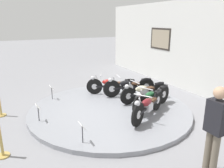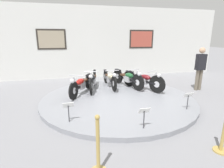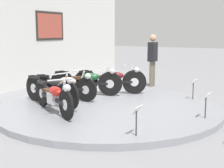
# 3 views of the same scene
# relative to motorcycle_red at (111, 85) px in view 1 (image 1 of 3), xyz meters

# --- Properties ---
(ground_plane) EXTENTS (60.00, 60.00, 0.00)m
(ground_plane) POSITION_rel_motorcycle_red_xyz_m (1.20, -0.63, -0.50)
(ground_plane) COLOR gray
(display_platform) EXTENTS (5.19, 5.19, 0.13)m
(display_platform) POSITION_rel_motorcycle_red_xyz_m (1.20, -0.63, -0.44)
(display_platform) COLOR gray
(display_platform) RESTS_ON ground_plane
(back_wall) EXTENTS (14.00, 0.22, 3.70)m
(back_wall) POSITION_rel_motorcycle_red_xyz_m (1.20, 3.33, 1.35)
(back_wall) COLOR silver
(back_wall) RESTS_ON ground_plane
(motorcycle_red) EXTENTS (0.95, 1.77, 0.78)m
(motorcycle_red) POSITION_rel_motorcycle_red_xyz_m (0.00, 0.00, 0.00)
(motorcycle_red) COLOR black
(motorcycle_red) RESTS_ON display_platform
(motorcycle_black) EXTENTS (0.61, 1.97, 0.80)m
(motorcycle_black) POSITION_rel_motorcycle_red_xyz_m (0.48, 0.49, 0.02)
(motorcycle_black) COLOR black
(motorcycle_black) RESTS_ON display_platform
(motorcycle_cream) EXTENTS (0.54, 1.95, 0.78)m
(motorcycle_cream) POSITION_rel_motorcycle_red_xyz_m (1.21, 0.67, -0.00)
(motorcycle_cream) COLOR black
(motorcycle_cream) RESTS_ON display_platform
(motorcycle_green) EXTENTS (0.77, 1.91, 0.80)m
(motorcycle_green) POSITION_rel_motorcycle_red_xyz_m (1.93, 0.49, 0.02)
(motorcycle_green) COLOR black
(motorcycle_green) RESTS_ON display_platform
(motorcycle_maroon) EXTENTS (1.05, 1.78, 0.81)m
(motorcycle_maroon) POSITION_rel_motorcycle_red_xyz_m (2.41, 0.00, 0.02)
(motorcycle_maroon) COLOR black
(motorcycle_maroon) RESTS_ON display_platform
(info_placard_front_left) EXTENTS (0.26, 0.11, 0.51)m
(info_placard_front_left) POSITION_rel_motorcycle_red_xyz_m (-0.45, -2.16, -0.01)
(info_placard_front_left) COLOR #333338
(info_placard_front_left) RESTS_ON display_platform
(info_placard_front_centre) EXTENTS (0.26, 0.11, 0.51)m
(info_placard_front_centre) POSITION_rel_motorcycle_red_xyz_m (1.20, -2.88, -0.01)
(info_placard_front_centre) COLOR #333338
(info_placard_front_centre) RESTS_ON display_platform
(info_placard_front_right) EXTENTS (0.26, 0.11, 0.51)m
(info_placard_front_right) POSITION_rel_motorcycle_red_xyz_m (2.86, -2.16, -0.01)
(info_placard_front_right) COLOR #333338
(info_placard_front_right) RESTS_ON display_platform
(visitor_standing) EXTENTS (0.36, 0.23, 1.75)m
(visitor_standing) POSITION_rel_motorcycle_red_xyz_m (4.78, -0.20, 0.50)
(visitor_standing) COLOR #6B6051
(visitor_standing) RESTS_ON ground_plane
(stanchion_post_left_of_entry) EXTENTS (0.28, 0.28, 1.02)m
(stanchion_post_left_of_entry) POSITION_rel_motorcycle_red_xyz_m (0.01, -3.84, -0.15)
(stanchion_post_left_of_entry) COLOR tan
(stanchion_post_left_of_entry) RESTS_ON ground_plane
(stanchion_post_right_of_entry) EXTENTS (0.28, 0.28, 1.02)m
(stanchion_post_right_of_entry) POSITION_rel_motorcycle_red_xyz_m (2.40, -3.84, -0.15)
(stanchion_post_right_of_entry) COLOR tan
(stanchion_post_right_of_entry) RESTS_ON ground_plane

